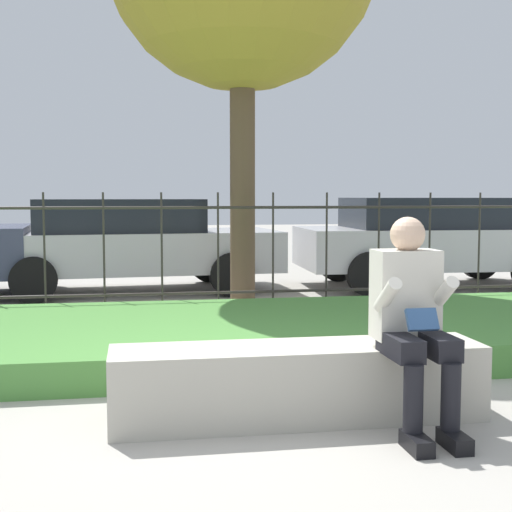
# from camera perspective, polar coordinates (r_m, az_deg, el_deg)

# --- Properties ---
(ground_plane) EXTENTS (60.00, 60.00, 0.00)m
(ground_plane) POSITION_cam_1_polar(r_m,az_deg,el_deg) (4.50, -1.38, -13.17)
(ground_plane) COLOR #A8A399
(stone_bench) EXTENTS (2.31, 0.51, 0.47)m
(stone_bench) POSITION_cam_1_polar(r_m,az_deg,el_deg) (4.50, 3.39, -10.39)
(stone_bench) COLOR #B7B2A3
(stone_bench) RESTS_ON ground_plane
(person_seated_reader) EXTENTS (0.42, 0.73, 1.27)m
(person_seated_reader) POSITION_cam_1_polar(r_m,az_deg,el_deg) (4.32, 12.39, -4.57)
(person_seated_reader) COLOR black
(person_seated_reader) RESTS_ON ground_plane
(grass_berm) EXTENTS (10.93, 2.78, 0.26)m
(grass_berm) POSITION_cam_1_polar(r_m,az_deg,el_deg) (6.48, -4.07, -6.41)
(grass_berm) COLOR #4C893D
(grass_berm) RESTS_ON ground_plane
(iron_fence) EXTENTS (8.93, 0.03, 1.43)m
(iron_fence) POSITION_cam_1_polar(r_m,az_deg,el_deg) (8.10, -5.29, 0.29)
(iron_fence) COLOR #332D28
(iron_fence) RESTS_ON ground_plane
(car_parked_center) EXTENTS (4.36, 2.17, 1.35)m
(car_parked_center) POSITION_cam_1_polar(r_m,az_deg,el_deg) (10.49, -10.24, 1.07)
(car_parked_center) COLOR #B7B7BC
(car_parked_center) RESTS_ON ground_plane
(car_parked_right) EXTENTS (4.01, 2.08, 1.36)m
(car_parked_right) POSITION_cam_1_polar(r_m,az_deg,el_deg) (11.21, 13.55, 1.31)
(car_parked_right) COLOR #B7B7BC
(car_parked_right) RESTS_ON ground_plane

